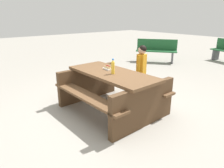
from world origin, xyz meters
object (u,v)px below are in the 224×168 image
Objects in this scene: hotdog_tray at (108,68)px; picnic_table at (112,88)px; park_bench_mid at (156,50)px; soda_bottle at (113,67)px; child_in_coat at (142,64)px.

picnic_table is at bearing 163.94° from hotdog_tray.
hotdog_tray is 4.42m from park_bench_mid.
soda_bottle is (-0.09, 0.05, 0.43)m from picnic_table.
hotdog_tray is (0.20, -0.06, 0.34)m from picnic_table.
hotdog_tray reaches higher than picnic_table.
child_in_coat is 0.79× the size of park_bench_mid.
child_in_coat is at bearing -76.61° from soda_bottle.
child_in_coat reaches higher than hotdog_tray.
hotdog_tray is at bearing 86.24° from child_in_coat.
child_in_coat is (-0.06, -0.87, -0.05)m from hotdog_tray.
soda_bottle is at bearing 119.80° from park_bench_mid.
park_bench_mid is at bearing -60.20° from soda_bottle.
child_in_coat reaches higher than picnic_table.
picnic_table is 9.77× the size of hotdog_tray.
soda_bottle is 1.43× the size of hotdog_tray.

